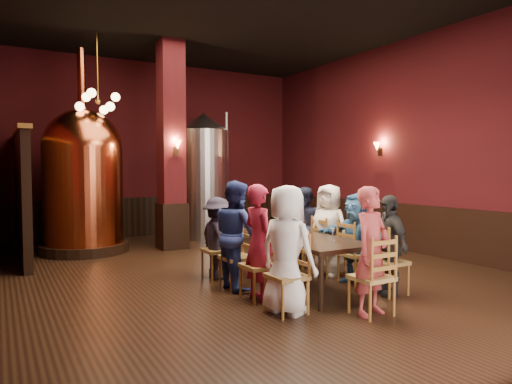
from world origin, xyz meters
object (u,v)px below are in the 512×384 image
person_0 (287,250)px  person_2 (237,235)px  person_1 (259,242)px  copper_kettle (83,179)px  steel_vessel (204,176)px  rose_vase (261,216)px  dining_table (297,240)px

person_0 → person_2: (0.00, 1.33, 0.01)m
person_1 → copper_kettle: size_ratio=0.37×
person_1 → steel_vessel: 5.68m
person_0 → steel_vessel: bearing=-35.0°
person_0 → rose_vase: (0.65, 1.74, 0.21)m
person_1 → person_2: size_ratio=0.98×
copper_kettle → rose_vase: 4.32m
person_2 → steel_vessel: 5.05m
dining_table → rose_vase: bearing=105.1°
steel_vessel → rose_vase: 4.47m
dining_table → person_1: size_ratio=1.55×
copper_kettle → dining_table: bearing=-62.8°
dining_table → rose_vase: (-0.20, 0.74, 0.30)m
person_1 → copper_kettle: bearing=13.3°
person_1 → steel_vessel: size_ratio=0.49×
steel_vessel → rose_vase: steel_vessel is taller
dining_table → person_2: (-0.85, 0.33, 0.10)m
person_2 → rose_vase: bearing=-57.0°
person_0 → rose_vase: bearing=-41.6°
person_0 → copper_kettle: copper_kettle is taller
person_1 → copper_kettle: (-1.45, 4.80, 0.76)m
dining_table → person_1: 0.92m
dining_table → person_1: person_1 is taller
copper_kettle → person_0: bearing=-75.1°
rose_vase → dining_table: bearing=-75.0°
copper_kettle → rose_vase: bearing=-60.6°
person_1 → dining_table: bearing=-72.4°
rose_vase → person_0: bearing=-110.6°
person_2 → person_1: bearing=-179.1°
person_0 → copper_kettle: 5.71m
dining_table → person_0: (-0.85, -1.00, 0.09)m
dining_table → steel_vessel: steel_vessel is taller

